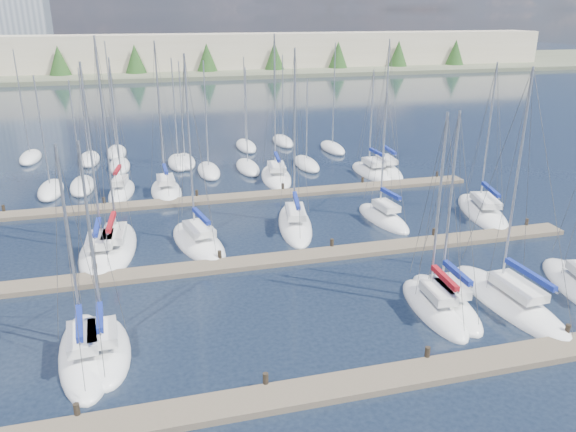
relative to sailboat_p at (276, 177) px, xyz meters
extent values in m
plane|color=#1A2334|center=(-4.48, 24.55, -0.18)|extent=(400.00, 400.00, 0.00)
cube|color=#6B5E4C|center=(-4.48, -33.45, -0.03)|extent=(44.00, 1.80, 0.35)
cylinder|color=#2D261C|center=(-16.48, -32.55, 0.12)|extent=(0.26, 0.26, 1.10)
cylinder|color=#2D261C|center=(-8.48, -32.55, 0.12)|extent=(0.26, 0.26, 1.10)
cylinder|color=#2D261C|center=(-0.48, -32.55, 0.12)|extent=(0.26, 0.26, 1.10)
cylinder|color=#2D261C|center=(7.52, -32.55, 0.12)|extent=(0.26, 0.26, 1.10)
cube|color=#6B5E4C|center=(-4.48, -19.45, -0.03)|extent=(44.00, 1.80, 0.35)
cylinder|color=#2D261C|center=(-16.48, -18.55, 0.12)|extent=(0.26, 0.26, 1.10)
cylinder|color=#2D261C|center=(-8.48, -18.55, 0.12)|extent=(0.26, 0.26, 1.10)
cylinder|color=#2D261C|center=(-0.48, -18.55, 0.12)|extent=(0.26, 0.26, 1.10)
cylinder|color=#2D261C|center=(7.52, -18.55, 0.12)|extent=(0.26, 0.26, 1.10)
cylinder|color=#2D261C|center=(15.52, -18.55, 0.12)|extent=(0.26, 0.26, 1.10)
cube|color=#6B5E4C|center=(-4.48, -5.45, -0.03)|extent=(44.00, 1.80, 0.35)
cylinder|color=#2D261C|center=(-24.48, -4.55, 0.12)|extent=(0.26, 0.26, 1.10)
cylinder|color=#2D261C|center=(-16.48, -4.55, 0.12)|extent=(0.26, 0.26, 1.10)
cylinder|color=#2D261C|center=(-8.48, -4.55, 0.12)|extent=(0.26, 0.26, 1.10)
cylinder|color=#2D261C|center=(-0.48, -4.55, 0.12)|extent=(0.26, 0.26, 1.10)
cylinder|color=#2D261C|center=(7.52, -4.55, 0.12)|extent=(0.26, 0.26, 1.10)
cylinder|color=#2D261C|center=(15.52, -4.55, 0.12)|extent=(0.26, 0.26, 1.10)
ellipsoid|color=white|center=(0.00, 0.03, -0.13)|extent=(4.06, 9.08, 1.60)
cube|color=black|center=(0.00, 0.03, -0.13)|extent=(2.07, 4.37, 0.12)
cube|color=silver|center=(-0.05, -0.41, 1.17)|extent=(2.00, 3.25, 0.50)
cylinder|color=#9EA0A5|center=(0.10, 0.72, 7.35)|extent=(0.14, 0.14, 12.87)
cylinder|color=#9EA0A5|center=(-0.15, -1.10, 2.22)|extent=(0.59, 3.66, 0.10)
cube|color=navy|center=(-0.15, -1.10, 2.34)|extent=(0.75, 3.40, 0.30)
ellipsoid|color=white|center=(-16.53, -27.82, -0.13)|extent=(3.21, 8.27, 1.60)
cube|color=black|center=(-16.53, -27.82, -0.13)|extent=(1.64, 3.98, 0.12)
cube|color=silver|center=(-16.49, -28.22, 1.17)|extent=(1.62, 2.94, 0.50)
cylinder|color=#9EA0A5|center=(-16.58, -27.17, 5.64)|extent=(0.14, 0.14, 9.45)
cylinder|color=#9EA0A5|center=(-16.43, -28.86, 2.22)|extent=(0.40, 3.39, 0.10)
cube|color=navy|center=(-16.43, -28.86, 2.34)|extent=(0.58, 3.13, 0.30)
ellipsoid|color=white|center=(2.28, -28.15, -0.13)|extent=(2.62, 7.25, 1.60)
cube|color=maroon|center=(2.28, -28.15, -0.13)|extent=(1.35, 3.48, 0.12)
cube|color=silver|center=(2.26, -28.51, 1.17)|extent=(1.36, 2.56, 0.50)
cylinder|color=#9EA0A5|center=(2.31, -27.58, 5.96)|extent=(0.14, 0.14, 10.09)
cylinder|color=#9EA0A5|center=(2.23, -29.08, 2.22)|extent=(0.27, 3.00, 0.10)
cube|color=maroon|center=(2.23, -29.08, 2.34)|extent=(0.45, 2.77, 0.30)
ellipsoid|color=white|center=(-15.29, -14.36, -0.13)|extent=(3.44, 9.67, 1.60)
cube|color=silver|center=(-15.32, -14.83, 1.17)|extent=(1.74, 3.43, 0.50)
cylinder|color=#9EA0A5|center=(-15.22, -13.60, 7.64)|extent=(0.14, 0.14, 13.45)
cylinder|color=#9EA0A5|center=(-15.38, -15.59, 2.22)|extent=(0.42, 3.98, 0.10)
cube|color=maroon|center=(-15.38, -15.59, 2.34)|extent=(0.59, 3.68, 0.30)
ellipsoid|color=white|center=(-1.72, -13.24, -0.13)|extent=(4.31, 9.78, 1.60)
cube|color=silver|center=(-1.81, -13.71, 1.17)|extent=(2.01, 3.52, 0.50)
cylinder|color=#9EA0A5|center=(-1.58, -12.50, 7.11)|extent=(0.14, 0.14, 12.39)
cylinder|color=#9EA0A5|center=(-1.96, -14.45, 2.22)|extent=(0.85, 3.92, 0.10)
cube|color=navy|center=(-1.96, -14.45, 2.34)|extent=(0.99, 3.65, 0.30)
ellipsoid|color=white|center=(-11.05, -1.80, -0.13)|extent=(2.91, 7.68, 1.60)
cube|color=silver|center=(-11.04, -2.18, 1.17)|extent=(1.57, 2.70, 0.50)
cylinder|color=#9EA0A5|center=(-11.06, -1.19, 7.15)|extent=(0.14, 0.14, 12.47)
cylinder|color=#9EA0A5|center=(-11.03, -2.79, 2.22)|extent=(0.16, 3.21, 0.10)
cube|color=navy|center=(-11.03, -2.79, 2.34)|extent=(0.35, 2.95, 0.30)
ellipsoid|color=white|center=(-15.59, -27.71, -0.13)|extent=(2.85, 6.76, 1.60)
cube|color=silver|center=(-15.57, -28.04, 1.17)|extent=(1.49, 2.40, 0.50)
cylinder|color=#9EA0A5|center=(-15.62, -27.18, 5.69)|extent=(0.14, 0.14, 9.55)
cylinder|color=#9EA0A5|center=(-15.54, -28.57, 2.22)|extent=(0.26, 2.79, 0.10)
cube|color=navy|center=(-15.54, -28.57, 2.34)|extent=(0.45, 2.58, 0.30)
ellipsoid|color=white|center=(3.26, -27.72, -0.13)|extent=(2.61, 7.41, 1.60)
cube|color=silver|center=(3.24, -28.09, 1.17)|extent=(1.39, 2.61, 0.50)
cylinder|color=#9EA0A5|center=(3.28, -27.14, 5.94)|extent=(0.14, 0.14, 10.05)
cylinder|color=#9EA0A5|center=(3.22, -28.68, 2.22)|extent=(0.21, 3.08, 0.10)
cube|color=navy|center=(3.22, -28.68, 2.34)|extent=(0.40, 2.84, 0.30)
ellipsoid|color=white|center=(14.17, -14.65, -0.13)|extent=(5.19, 9.89, 1.60)
cube|color=silver|center=(14.05, -15.11, 1.17)|extent=(2.38, 3.61, 0.50)
cylinder|color=#9EA0A5|center=(14.35, -13.92, 6.51)|extent=(0.14, 0.14, 11.18)
cylinder|color=#9EA0A5|center=(13.86, -15.85, 2.22)|extent=(1.08, 3.87, 0.10)
cube|color=navy|center=(13.86, -15.85, 2.34)|extent=(1.20, 3.62, 0.30)
ellipsoid|color=white|center=(10.00, -0.86, -0.13)|extent=(3.03, 7.78, 1.60)
cube|color=silver|center=(10.02, -1.24, 1.17)|extent=(1.60, 2.75, 0.50)
cylinder|color=#9EA0A5|center=(9.97, -0.25, 5.63)|extent=(0.14, 0.14, 9.43)
cylinder|color=#9EA0A5|center=(10.04, -1.86, 2.22)|extent=(0.24, 3.22, 0.10)
cube|color=navy|center=(10.04, -1.86, 2.34)|extent=(0.43, 2.97, 0.30)
ellipsoid|color=white|center=(11.80, -0.16, -0.13)|extent=(3.14, 8.80, 1.60)
cube|color=black|center=(11.80, -0.16, -0.13)|extent=(1.61, 4.23, 0.12)
cube|color=silver|center=(11.77, -0.59, 1.17)|extent=(1.60, 3.12, 0.50)
cylinder|color=#9EA0A5|center=(11.85, 0.53, 7.04)|extent=(0.14, 0.14, 12.25)
cylinder|color=#9EA0A5|center=(11.72, -1.28, 2.22)|extent=(0.36, 3.63, 0.10)
cube|color=navy|center=(11.72, -1.28, 2.34)|extent=(0.54, 3.35, 0.30)
ellipsoid|color=white|center=(5.54, -13.88, -0.13)|extent=(3.02, 7.27, 1.60)
cube|color=black|center=(5.54, -13.88, -0.13)|extent=(1.54, 3.50, 0.12)
cube|color=silver|center=(5.57, -14.23, 1.17)|extent=(1.52, 2.59, 0.50)
cylinder|color=#9EA0A5|center=(5.48, -13.31, 5.50)|extent=(0.14, 0.14, 9.17)
cylinder|color=#9EA0A5|center=(5.63, -14.79, 2.22)|extent=(0.40, 2.97, 0.10)
cube|color=navy|center=(5.63, -14.79, 2.34)|extent=(0.58, 2.75, 0.30)
ellipsoid|color=white|center=(-15.08, -1.04, -0.13)|extent=(3.15, 7.30, 1.60)
cube|color=black|center=(-15.08, -1.04, -0.13)|extent=(1.60, 3.52, 0.12)
cube|color=silver|center=(-15.13, -1.39, 1.17)|extent=(1.52, 2.62, 0.50)
cylinder|color=#9EA0A5|center=(-15.00, -0.49, 6.48)|extent=(0.14, 0.14, 11.12)
cylinder|color=#9EA0A5|center=(-15.21, -1.95, 2.22)|extent=(0.53, 2.95, 0.10)
cube|color=maroon|center=(-15.21, -1.95, 2.34)|extent=(0.70, 2.75, 0.30)
ellipsoid|color=white|center=(-9.54, -14.96, -0.13)|extent=(4.55, 8.87, 1.60)
cube|color=maroon|center=(-9.54, -14.96, -0.13)|extent=(2.30, 4.28, 0.12)
cube|color=silver|center=(-9.46, -15.37, 1.17)|extent=(2.17, 3.22, 0.50)
cylinder|color=#9EA0A5|center=(-9.67, -14.30, 7.06)|extent=(0.14, 0.14, 12.28)
cylinder|color=#9EA0A5|center=(-9.33, -16.04, 2.22)|extent=(0.79, 3.50, 0.10)
cube|color=navy|center=(-9.33, -16.04, 2.34)|extent=(0.93, 3.26, 0.30)
ellipsoid|color=white|center=(-16.22, -15.31, -0.13)|extent=(3.40, 8.33, 1.60)
cube|color=black|center=(-16.22, -15.31, -0.13)|extent=(1.76, 4.00, 0.12)
cube|color=silver|center=(-16.23, -15.72, 1.17)|extent=(1.82, 2.93, 0.50)
cylinder|color=#9EA0A5|center=(-16.20, -14.65, 6.88)|extent=(0.14, 0.14, 11.93)
cylinder|color=#9EA0A5|center=(-16.26, -16.38, 2.22)|extent=(0.21, 3.46, 0.10)
cube|color=navy|center=(-16.26, -16.38, 2.34)|extent=(0.40, 3.19, 0.30)
ellipsoid|color=white|center=(6.91, -28.54, -0.13)|extent=(3.23, 10.13, 1.60)
cube|color=black|center=(6.91, -28.54, -0.13)|extent=(1.66, 4.87, 0.12)
cube|color=silver|center=(6.93, -29.04, 1.17)|extent=(1.69, 3.57, 0.50)
cylinder|color=#9EA0A5|center=(6.88, -27.74, 7.04)|extent=(0.14, 0.14, 12.24)
cylinder|color=#9EA0A5|center=(6.97, -29.84, 2.22)|extent=(0.28, 4.21, 0.10)
cube|color=navy|center=(6.97, -29.84, 2.34)|extent=(0.47, 3.88, 0.30)
cylinder|color=#9EA0A5|center=(-25.23, 14.44, 6.32)|extent=(0.12, 0.12, 11.20)
ellipsoid|color=white|center=(-25.23, 14.44, 0.07)|extent=(2.20, 6.40, 1.40)
cylinder|color=#9EA0A5|center=(-8.43, 8.00, 5.79)|extent=(0.12, 0.12, 10.14)
ellipsoid|color=white|center=(-8.43, 8.00, 0.07)|extent=(2.20, 6.40, 1.40)
cylinder|color=#9EA0A5|center=(-9.16, 7.79, 5.96)|extent=(0.12, 0.12, 10.49)
ellipsoid|color=white|center=(-9.16, 7.79, 0.07)|extent=(2.20, 6.40, 1.40)
cylinder|color=#9EA0A5|center=(4.59, 15.08, 5.75)|extent=(0.12, 0.12, 10.06)
ellipsoid|color=white|center=(4.59, 15.08, 0.07)|extent=(2.20, 6.40, 1.40)
cylinder|color=#9EA0A5|center=(-18.71, 11.88, 5.41)|extent=(0.12, 0.12, 9.39)
ellipsoid|color=white|center=(-18.71, 11.88, 0.07)|extent=(2.20, 6.40, 1.40)
cylinder|color=#9EA0A5|center=(-21.45, 0.74, 5.64)|extent=(0.12, 0.12, 9.85)
ellipsoid|color=white|center=(-21.45, 0.74, 0.07)|extent=(2.20, 6.40, 1.40)
cylinder|color=#9EA0A5|center=(-18.71, 1.38, 5.37)|extent=(0.12, 0.12, 9.30)
ellipsoid|color=white|center=(-18.71, 1.38, 0.07)|extent=(2.20, 6.40, 1.40)
cylinder|color=#9EA0A5|center=(9.49, 9.96, 6.56)|extent=(0.12, 0.12, 11.68)
ellipsoid|color=white|center=(9.49, 9.96, 0.07)|extent=(2.20, 6.40, 1.40)
cylinder|color=#9EA0A5|center=(-2.17, 3.87, 5.60)|extent=(0.12, 0.12, 9.76)
ellipsoid|color=white|center=(-2.17, 3.87, 0.07)|extent=(2.20, 6.40, 1.40)
cylinder|color=#9EA0A5|center=(-15.82, 14.46, 6.69)|extent=(0.12, 0.12, 11.95)
ellipsoid|color=white|center=(-15.82, 14.46, 0.07)|extent=(2.20, 6.40, 1.40)
cylinder|color=#9EA0A5|center=(4.28, 3.61, 4.95)|extent=(0.12, 0.12, 8.46)
ellipsoid|color=white|center=(4.28, 3.61, 0.07)|extent=(2.20, 6.40, 1.40)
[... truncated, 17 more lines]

